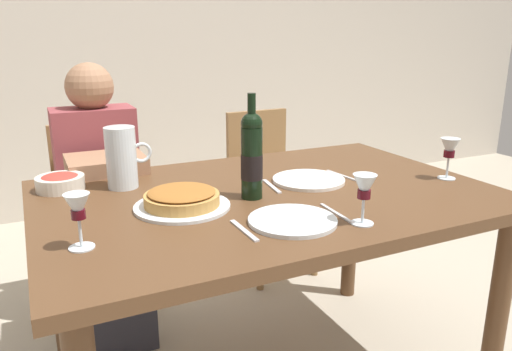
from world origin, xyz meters
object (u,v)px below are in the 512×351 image
Objects in this scene: wine_glass_right_diner at (449,150)px; dinner_plate_left_setting at (292,220)px; dining_table at (269,217)px; dinner_plate_right_setting at (309,180)px; wine_bottle at (252,155)px; baked_tart at (182,199)px; wine_glass_left_diner at (364,190)px; water_pitcher at (122,161)px; diner_left at (103,195)px; wine_glass_centre at (78,210)px; salad_bowl at (60,182)px; chair_left at (97,204)px; chair_right at (266,181)px.

wine_glass_right_diner is 0.75m from dinner_plate_left_setting.
dining_table is 5.77× the size of dinner_plate_right_setting.
wine_bottle reaches higher than dinner_plate_left_setting.
wine_glass_left_diner is at bearing -39.74° from baked_tart.
wine_glass_right_diner is at bearing 10.62° from dinner_plate_left_setting.
baked_tart reaches higher than dining_table.
diner_left is (-0.02, 0.40, -0.24)m from water_pitcher.
water_pitcher is at bearing 67.43° from wine_glass_centre.
dining_table is 5.95× the size of dinner_plate_left_setting.
dinner_plate_right_setting is at bearing 135.65° from diner_left.
wine_bottle is at bearing 117.83° from wine_glass_left_diner.
diner_left is (0.18, 0.34, -0.17)m from salad_bowl.
dining_table is 1.72× the size of chair_left.
wine_bottle is 0.84m from diner_left.
dining_table is at bearing 167.82° from wine_glass_right_diner.
baked_tart is at bearing 101.41° from diner_left.
wine_glass_left_diner is 1.20m from diner_left.
baked_tart is 0.48m from salad_bowl.
chair_right is (1.08, 0.58, -0.29)m from salad_bowl.
wine_glass_left_diner reaches higher than wine_glass_centre.
chair_right is (0.26, 0.86, -0.27)m from dinner_plate_right_setting.
wine_bottle reaches higher than wine_glass_right_diner.
dinner_plate_left_setting is at bearing -45.85° from baked_tart.
diner_left reaches higher than water_pitcher.
dining_table is 9.94× the size of wine_glass_right_diner.
salad_bowl is at bearing 72.74° from chair_left.
dining_table is 0.68m from wine_glass_centre.
water_pitcher is 1.48× the size of wine_glass_left_diner.
wine_glass_right_diner reaches higher than salad_bowl.
water_pitcher is at bearing 160.42° from dinner_plate_right_setting.
salad_bowl is at bearing 152.62° from dining_table.
dining_table is 10.46× the size of wine_glass_left_diner.
wine_bottle reaches higher than baked_tart.
chair_right is at bearing -179.56° from chair_left.
water_pitcher reaches higher than chair_right.
chair_right is at bearing -164.82° from diner_left.
chair_left is at bearing 111.78° from wine_bottle.
wine_glass_centre is (-0.31, -0.18, 0.07)m from baked_tart.
dining_table is 0.25m from wine_bottle.
wine_bottle reaches higher than chair_left.
wine_glass_left_diner is 0.57× the size of dinner_plate_left_setting.
baked_tart is at bearing 140.26° from wine_glass_left_diner.
salad_bowl reaches higher than dinner_plate_right_setting.
wine_glass_right_diner is (0.74, -0.11, -0.03)m from wine_bottle.
chair_right is (0.90, 0.24, -0.12)m from diner_left.
salad_bowl is 0.18× the size of chair_left.
water_pitcher is at bearing 140.27° from wine_bottle.
dinner_plate_right_setting is at bearing -19.09° from salad_bowl.
dining_table is 0.33m from baked_tart.
salad_bowl is 0.83m from dinner_plate_left_setting.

